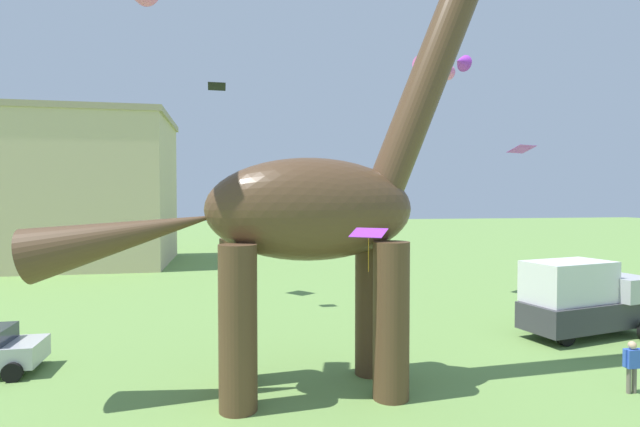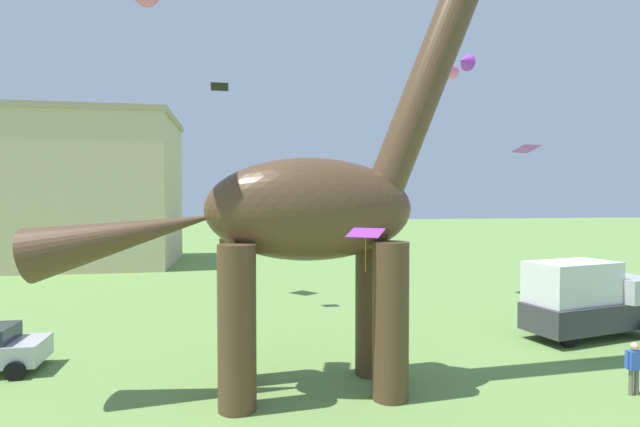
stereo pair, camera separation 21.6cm
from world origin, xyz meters
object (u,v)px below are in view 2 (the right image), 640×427
object	(u,v)px
kite_mid_right	(526,149)
kite_high_left	(443,66)
kite_mid_left	(262,212)
parked_box_truck	(586,298)
dinosaur_sculpture	(308,209)
kite_mid_center	(366,233)
person_photographer	(634,363)
kite_drifting	(220,87)

from	to	relation	value
kite_mid_right	kite_high_left	distance (m)	8.52
kite_mid_left	parked_box_truck	bearing A→B (deg)	-40.84
dinosaur_sculpture	parked_box_truck	bearing A→B (deg)	16.85
dinosaur_sculpture	kite_mid_center	world-z (taller)	dinosaur_sculpture
kite_mid_left	kite_mid_center	bearing A→B (deg)	-86.10
kite_mid_left	kite_mid_center	world-z (taller)	kite_mid_left
kite_mid_left	person_photographer	bearing A→B (deg)	-58.88
kite_mid_left	kite_drifting	bearing A→B (deg)	-119.58
kite_mid_center	kite_mid_right	bearing A→B (deg)	49.74
parked_box_truck	kite_drifting	size ratio (longest dim) A/B	6.68
kite_mid_left	kite_mid_right	xyz separation A→B (m)	(17.32, 0.10, 4.08)
kite_mid_left	kite_high_left	world-z (taller)	kite_high_left
person_photographer	kite_mid_center	xyz separation A→B (m)	(-8.80, -2.14, 4.12)
dinosaur_sculpture	kite_mid_left	distance (m)	14.74
person_photographer	kite_mid_right	bearing A→B (deg)	76.87
person_photographer	parked_box_truck	bearing A→B (deg)	73.21
kite_mid_center	kite_high_left	xyz separation A→B (m)	(9.15, 16.58, 8.45)
kite_mid_left	kite_mid_right	size ratio (longest dim) A/B	0.96
dinosaur_sculpture	kite_drifting	world-z (taller)	dinosaur_sculpture
dinosaur_sculpture	kite_mid_left	world-z (taller)	dinosaur_sculpture
dinosaur_sculpture	kite_mid_center	bearing A→B (deg)	-80.09
kite_mid_right	kite_mid_center	bearing A→B (deg)	-130.26
kite_mid_left	kite_mid_right	bearing A→B (deg)	0.33
parked_box_truck	kite_mid_left	size ratio (longest dim) A/B	3.27
person_photographer	kite_mid_left	size ratio (longest dim) A/B	0.87
dinosaur_sculpture	kite_mid_right	bearing A→B (deg)	42.24
person_photographer	kite_mid_center	bearing A→B (deg)	-156.16
kite_high_left	kite_mid_right	bearing A→B (deg)	18.93
parked_box_truck	kite_mid_right	xyz separation A→B (m)	(4.42, 11.26, 7.44)
person_photographer	kite_mid_left	distance (m)	19.93
kite_mid_left	kite_mid_center	xyz separation A→B (m)	(1.28, -18.84, 0.06)
kite_high_left	person_photographer	bearing A→B (deg)	-91.40
person_photographer	kite_mid_right	world-z (taller)	kite_mid_right
kite_mid_right	kite_mid_left	bearing A→B (deg)	-179.67
parked_box_truck	kite_mid_right	bearing A→B (deg)	56.85
person_photographer	kite_drifting	size ratio (longest dim) A/B	1.77
kite_mid_center	dinosaur_sculpture	bearing A→B (deg)	99.24
parked_box_truck	kite_drifting	world-z (taller)	kite_drifting
dinosaur_sculpture	kite_mid_center	distance (m)	4.19
dinosaur_sculpture	parked_box_truck	size ratio (longest dim) A/B	2.57
kite_drifting	kite_mid_right	distance (m)	20.20
kite_mid_center	kite_mid_left	bearing A→B (deg)	93.90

